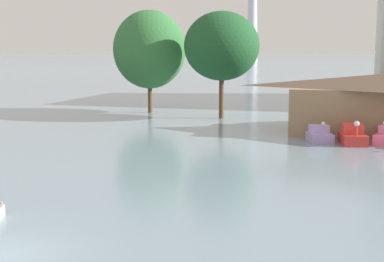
% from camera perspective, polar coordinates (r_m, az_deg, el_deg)
% --- Properties ---
extents(pedal_boat_lavender, '(2.24, 2.66, 1.62)m').
position_cam_1_polar(pedal_boat_lavender, '(42.77, 12.89, -0.41)').
color(pedal_boat_lavender, '#B299D8').
rests_on(pedal_boat_lavender, ground).
extents(pedal_boat_red, '(2.18, 2.89, 1.85)m').
position_cam_1_polar(pedal_boat_red, '(42.13, 16.09, -0.49)').
color(pedal_boat_red, red).
rests_on(pedal_boat_red, ground).
extents(shoreline_tree_tall_left, '(7.83, 7.83, 11.05)m').
position_cam_1_polar(shoreline_tree_tall_left, '(61.03, -4.36, 8.30)').
color(shoreline_tree_tall_left, brown).
rests_on(shoreline_tree_tall_left, ground).
extents(shoreline_tree_mid, '(7.46, 7.46, 10.58)m').
position_cam_1_polar(shoreline_tree_mid, '(55.67, 3.05, 8.65)').
color(shoreline_tree_mid, brown).
rests_on(shoreline_tree_mid, ground).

